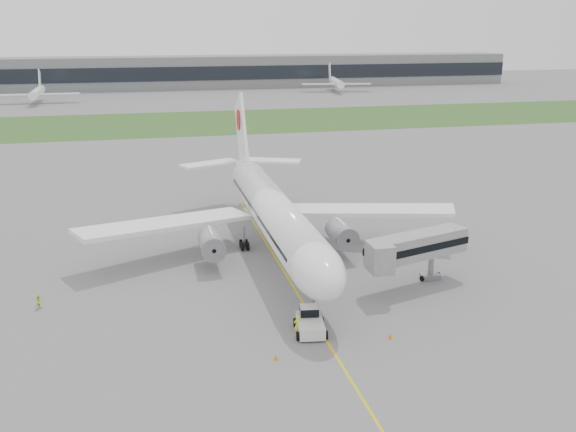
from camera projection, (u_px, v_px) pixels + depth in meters
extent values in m
plane|color=slate|center=(281.00, 266.00, 76.52)|extent=(600.00, 600.00, 0.00)
cube|color=#2D5A22|center=(192.00, 123.00, 188.46)|extent=(600.00, 50.00, 0.02)
cube|color=gray|center=(170.00, 72.00, 289.07)|extent=(320.00, 22.00, 14.00)
cube|color=black|center=(171.00, 74.00, 278.81)|extent=(320.00, 0.60, 6.00)
cylinder|color=white|center=(273.00, 212.00, 78.65)|extent=(5.00, 38.00, 5.00)
ellipsoid|color=white|center=(316.00, 268.00, 60.46)|extent=(5.00, 11.00, 5.00)
cube|color=black|center=(319.00, 263.00, 59.27)|extent=(3.20, 1.54, 1.14)
cone|color=white|center=(244.00, 168.00, 98.94)|extent=(5.00, 10.53, 6.16)
cube|color=white|center=(166.00, 224.00, 78.02)|extent=(22.13, 13.52, 1.70)
cube|color=white|center=(367.00, 210.00, 83.70)|extent=(22.13, 13.52, 1.70)
cylinder|color=gray|center=(211.00, 243.00, 75.32)|extent=(2.70, 5.20, 2.70)
cylinder|color=gray|center=(341.00, 234.00, 78.81)|extent=(2.70, 5.20, 2.70)
cube|color=white|center=(242.00, 134.00, 98.88)|extent=(0.45, 10.90, 12.76)
cylinder|color=red|center=(240.00, 120.00, 99.24)|extent=(0.60, 3.20, 3.20)
cube|color=white|center=(210.00, 164.00, 100.07)|extent=(9.54, 6.34, 0.35)
cube|color=white|center=(272.00, 161.00, 102.25)|extent=(9.54, 6.34, 0.35)
cylinder|color=gray|center=(314.00, 305.00, 62.09)|extent=(0.24, 0.24, 3.10)
cylinder|color=black|center=(244.00, 245.00, 82.20)|extent=(1.40, 1.10, 1.10)
cylinder|color=black|center=(293.00, 241.00, 83.59)|extent=(1.40, 1.10, 1.10)
cube|color=silver|center=(310.00, 325.00, 59.76)|extent=(2.94, 4.53, 1.13)
cube|color=silver|center=(309.00, 311.00, 60.56)|extent=(1.89, 1.73, 0.94)
cube|color=black|center=(309.00, 311.00, 60.55)|extent=(1.95, 1.79, 0.80)
cylinder|color=black|center=(295.00, 322.00, 61.09)|extent=(0.45, 0.88, 0.85)
cylinder|color=black|center=(322.00, 321.00, 61.30)|extent=(0.45, 0.88, 0.85)
cylinder|color=black|center=(298.00, 336.00, 58.40)|extent=(0.45, 0.88, 0.85)
cylinder|color=black|center=(326.00, 335.00, 58.61)|extent=(0.45, 0.88, 0.85)
cube|color=#9C9B9E|center=(417.00, 246.00, 69.59)|extent=(12.68, 6.22, 2.67)
cube|color=black|center=(417.00, 246.00, 69.59)|extent=(12.87, 6.35, 0.80)
cube|color=#9C9B9E|center=(380.00, 258.00, 66.06)|extent=(2.31, 3.02, 3.02)
cylinder|color=gray|center=(431.00, 265.00, 72.09)|extent=(0.62, 0.62, 3.38)
cube|color=gray|center=(430.00, 277.00, 72.48)|extent=(2.41, 1.82, 0.62)
cylinder|color=black|center=(422.00, 279.00, 71.92)|extent=(0.44, 0.67, 0.62)
cylinder|color=black|center=(438.00, 275.00, 73.04)|extent=(0.44, 0.67, 0.62)
cone|color=orange|center=(276.00, 357.00, 55.00)|extent=(0.42, 0.42, 0.58)
cone|color=orange|center=(390.00, 336.00, 58.71)|extent=(0.41, 0.41, 0.56)
imported|color=#F0F629|center=(298.00, 325.00, 59.36)|extent=(0.73, 0.51, 1.94)
imported|color=#C0EA27|center=(39.00, 302.00, 64.80)|extent=(0.93, 0.93, 1.52)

